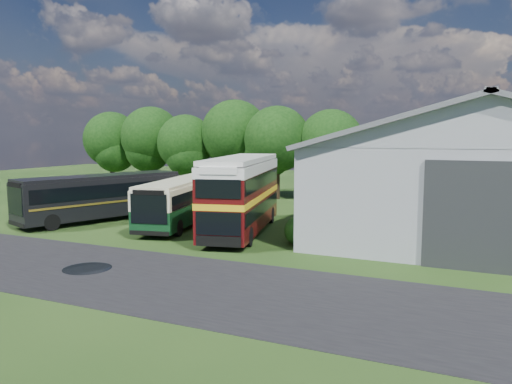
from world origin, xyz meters
The scene contains 16 objects.
ground centered at (0.00, 0.00, 0.00)m, with size 120.00×120.00×0.00m, color #183310.
asphalt_road centered at (3.00, -3.00, 0.00)m, with size 60.00×8.00×0.02m, color black.
puddle centered at (-1.50, -3.00, 0.00)m, with size 2.20×2.20×0.01m, color black.
storage_shed centered at (15.00, 15.98, 4.17)m, with size 18.80×24.80×8.15m.
tree_far_left centered at (-23.00, 24.00, 5.56)m, with size 6.12×6.12×8.64m.
tree_left_a centered at (-18.00, 24.50, 5.87)m, with size 6.46×6.46×9.12m.
tree_left_b centered at (-13.00, 23.50, 5.25)m, with size 5.78×5.78×8.16m.
tree_mid centered at (-8.00, 24.80, 6.18)m, with size 6.80×6.80×9.60m.
tree_right_a centered at (-3.00, 23.80, 5.69)m, with size 6.26×6.26×8.83m.
tree_right_b centered at (2.00, 24.60, 5.44)m, with size 5.98×5.98×8.45m.
shrub_front centered at (5.60, 6.00, 0.00)m, with size 1.70×1.70×1.70m, color #194714.
shrub_mid centered at (5.60, 8.00, 0.00)m, with size 1.60×1.60×1.60m, color #194714.
shrub_back centered at (5.60, 10.00, 0.00)m, with size 1.80×1.80×1.80m, color #194714.
bus_green_single centered at (-3.77, 8.62, 1.65)m, with size 4.96×11.54×3.10m.
bus_maroon_double centered at (1.20, 7.62, 2.37)m, with size 5.31×11.42×4.76m.
bus_dark_single centered at (-9.93, 7.49, 1.74)m, with size 6.62×12.09×3.27m.
Camera 1 is at (14.83, -20.10, 6.16)m, focal length 35.00 mm.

